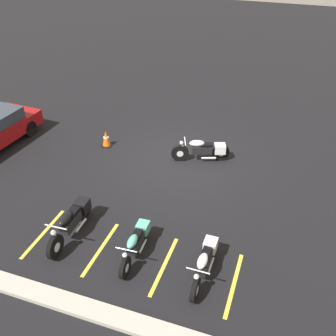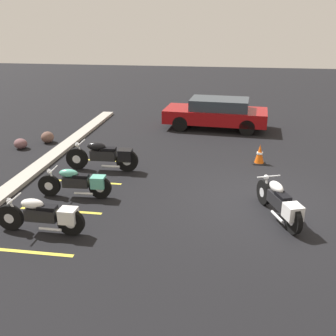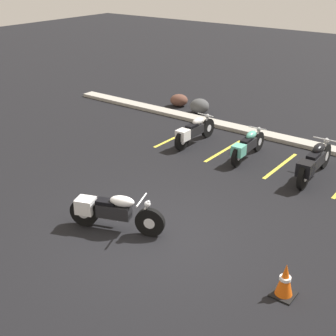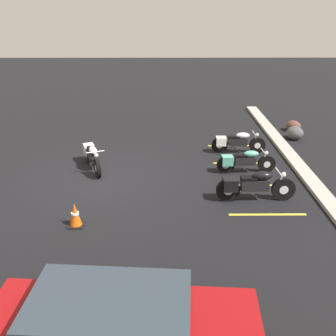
{
  "view_description": "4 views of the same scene",
  "coord_description": "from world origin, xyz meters",
  "views": [
    {
      "loc": [
        -3.7,
        11.59,
        7.83
      ],
      "look_at": [
        -0.21,
        1.62,
        0.75
      ],
      "focal_mm": 42.0,
      "sensor_mm": 36.0,
      "label": 1
    },
    {
      "loc": [
        -9.46,
        1.0,
        4.47
      ],
      "look_at": [
        -0.29,
        2.39,
        0.91
      ],
      "focal_mm": 42.0,
      "sensor_mm": 36.0,
      "label": 2
    },
    {
      "loc": [
        5.23,
        -6.5,
        5.36
      ],
      "look_at": [
        -1.07,
        1.88,
        0.59
      ],
      "focal_mm": 50.0,
      "sensor_mm": 36.0,
      "label": 3
    },
    {
      "loc": [
        11.69,
        2.17,
        5.3
      ],
      "look_at": [
        0.35,
        2.25,
        0.5
      ],
      "focal_mm": 42.0,
      "sensor_mm": 36.0,
      "label": 4
    }
  ],
  "objects": [
    {
      "name": "ground",
      "position": [
        0.0,
        0.0,
        0.0
      ],
      "size": [
        60.0,
        60.0,
        0.0
      ],
      "primitive_type": "plane",
      "color": "black"
    },
    {
      "name": "motorcycle_white_featured",
      "position": [
        -0.89,
        -0.35,
        0.45
      ],
      "size": [
        2.04,
        0.96,
        0.84
      ],
      "rotation": [
        0.0,
        0.0,
        0.36
      ],
      "color": "black",
      "rests_on": "ground"
    },
    {
      "name": "parked_bike_0",
      "position": [
        -2.31,
        4.83,
        0.43
      ],
      "size": [
        0.57,
        2.04,
        0.8
      ],
      "rotation": [
        0.0,
        0.0,
        1.56
      ],
      "color": "black",
      "rests_on": "ground"
    },
    {
      "name": "parked_bike_1",
      "position": [
        -0.42,
        4.77,
        0.41
      ],
      "size": [
        0.56,
        1.98,
        0.78
      ],
      "rotation": [
        0.0,
        0.0,
        1.62
      ],
      "color": "black",
      "rests_on": "ground"
    },
    {
      "name": "parked_bike_2",
      "position": [
        1.59,
        4.64,
        0.48
      ],
      "size": [
        0.64,
        2.29,
        0.9
      ],
      "rotation": [
        0.0,
        0.0,
        1.6
      ],
      "color": "black",
      "rests_on": "ground"
    },
    {
      "name": "concrete_curb",
      "position": [
        0.0,
        6.8,
        0.06
      ],
      "size": [
        18.0,
        0.5,
        0.12
      ],
      "primitive_type": "cube",
      "color": "#A8A399",
      "rests_on": "ground"
    },
    {
      "name": "landscape_rock_0",
      "position": [
        -5.03,
        7.86,
        0.23
      ],
      "size": [
        0.87,
        0.83,
        0.47
      ],
      "primitive_type": "ellipsoid",
      "rotation": [
        0.0,
        0.0,
        0.49
      ],
      "color": "brown",
      "rests_on": "ground"
    },
    {
      "name": "landscape_rock_2",
      "position": [
        -3.88,
        7.56,
        0.28
      ],
      "size": [
        0.97,
        0.97,
        0.55
      ],
      "primitive_type": "ellipsoid",
      "rotation": [
        0.0,
        0.0,
        0.64
      ],
      "color": "#47494A",
      "rests_on": "ground"
    },
    {
      "name": "traffic_cone",
      "position": [
        2.94,
        -0.13,
        0.3
      ],
      "size": [
        0.4,
        0.4,
        0.64
      ],
      "color": "black",
      "rests_on": "ground"
    },
    {
      "name": "stall_line_0",
      "position": [
        -3.11,
        4.93,
        0.0
      ],
      "size": [
        0.1,
        2.1,
        0.0
      ],
      "primitive_type": "cube",
      "color": "gold",
      "rests_on": "ground"
    },
    {
      "name": "stall_line_1",
      "position": [
        -1.26,
        4.93,
        0.0
      ],
      "size": [
        0.1,
        2.1,
        0.0
      ],
      "primitive_type": "cube",
      "color": "gold",
      "rests_on": "ground"
    },
    {
      "name": "stall_line_2",
      "position": [
        0.58,
        4.93,
        0.0
      ],
      "size": [
        0.1,
        2.1,
        0.0
      ],
      "primitive_type": "cube",
      "color": "gold",
      "rests_on": "ground"
    }
  ]
}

